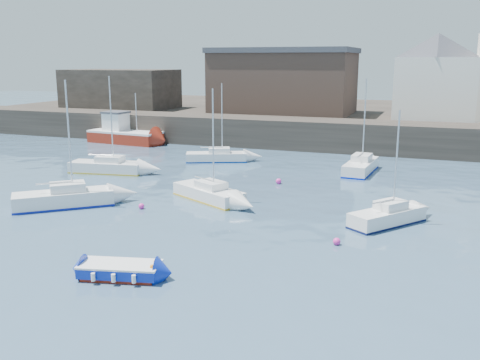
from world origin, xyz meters
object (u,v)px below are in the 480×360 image
(blue_dinghy, at_px, (120,270))
(buoy_far, at_px, (279,184))
(sailboat_c, at_px, (387,216))
(buoy_mid, at_px, (337,245))
(sailboat_f, at_px, (361,166))
(sailboat_h, at_px, (217,156))
(sailboat_b, at_px, (209,193))
(sailboat_a, at_px, (64,198))
(sailboat_e, at_px, (107,167))
(fishing_boat, at_px, (124,133))
(buoy_near, at_px, (142,209))

(blue_dinghy, distance_m, buoy_far, 19.34)
(sailboat_c, bearing_deg, buoy_mid, -114.90)
(sailboat_f, relative_size, buoy_far, 17.92)
(sailboat_c, xyz_separation_m, buoy_far, (-8.57, 7.59, -0.49))
(blue_dinghy, relative_size, sailboat_h, 0.52)
(sailboat_c, bearing_deg, sailboat_b, 172.91)
(sailboat_c, distance_m, buoy_far, 11.45)
(blue_dinghy, height_order, sailboat_a, sailboat_a)
(blue_dinghy, xyz_separation_m, sailboat_e, (-12.98, 18.26, 0.15))
(sailboat_f, height_order, buoy_mid, sailboat_f)
(sailboat_b, bearing_deg, sailboat_f, 57.04)
(sailboat_b, relative_size, buoy_far, 17.27)
(fishing_boat, xyz_separation_m, buoy_mid, (28.45, -25.42, -1.07))
(sailboat_c, bearing_deg, buoy_far, 138.46)
(buoy_mid, relative_size, buoy_far, 0.91)
(sailboat_a, relative_size, sailboat_c, 1.23)
(buoy_near, height_order, buoy_far, buoy_far)
(buoy_near, relative_size, buoy_mid, 0.96)
(fishing_boat, height_order, sailboat_e, sailboat_e)
(sailboat_a, xyz_separation_m, sailboat_f, (15.96, 17.17, -0.02))
(sailboat_h, bearing_deg, blue_dinghy, -75.85)
(sailboat_f, distance_m, buoy_near, 19.45)
(blue_dinghy, xyz_separation_m, buoy_near, (-4.74, 9.71, -0.36))
(buoy_mid, bearing_deg, sailboat_f, 94.38)
(blue_dinghy, distance_m, buoy_mid, 10.73)
(sailboat_f, bearing_deg, sailboat_h, 178.42)
(sailboat_f, relative_size, buoy_near, 20.54)
(sailboat_f, bearing_deg, blue_dinghy, -104.05)
(blue_dinghy, xyz_separation_m, sailboat_b, (-1.68, 13.14, 0.11))
(sailboat_a, xyz_separation_m, buoy_near, (4.80, 1.25, -0.55))
(fishing_boat, bearing_deg, sailboat_c, -34.62)
(sailboat_e, distance_m, sailboat_f, 20.75)
(blue_dinghy, distance_m, sailboat_a, 12.75)
(blue_dinghy, relative_size, fishing_boat, 0.42)
(sailboat_c, relative_size, buoy_mid, 16.66)
(sailboat_f, bearing_deg, sailboat_b, -122.96)
(blue_dinghy, distance_m, sailboat_c, 15.30)
(blue_dinghy, xyz_separation_m, buoy_far, (1.28, 19.30, -0.36))
(sailboat_a, bearing_deg, fishing_boat, 114.55)
(sailboat_a, relative_size, buoy_near, 21.31)
(sailboat_h, xyz_separation_m, buoy_near, (1.81, -16.28, -0.46))
(sailboat_e, xyz_separation_m, buoy_far, (14.26, 1.04, -0.51))
(sailboat_e, height_order, sailboat_f, sailboat_e)
(blue_dinghy, relative_size, buoy_far, 8.67)
(blue_dinghy, distance_m, sailboat_b, 13.25)
(sailboat_b, height_order, buoy_near, sailboat_b)
(fishing_boat, xyz_separation_m, sailboat_c, (30.48, -21.05, -0.58))
(buoy_mid, bearing_deg, sailboat_c, 65.10)
(sailboat_f, height_order, sailboat_h, sailboat_f)
(sailboat_e, bearing_deg, buoy_near, -46.03)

